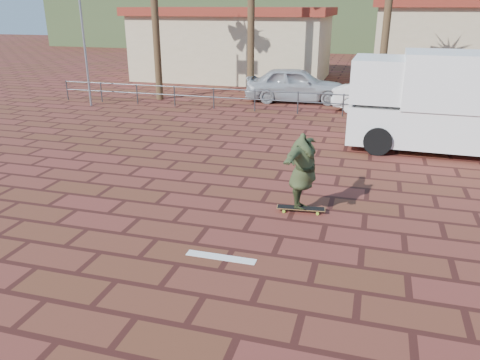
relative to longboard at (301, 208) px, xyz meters
The scene contains 13 objects.
ground 2.30m from the longboard, 143.74° to the right, with size 120.00×120.00×0.00m, color maroon.
paint_stripe 2.81m from the longboard, 114.29° to the right, with size 1.40×0.22×0.01m, color white.
guardrail 10.82m from the longboard, 99.89° to the left, with size 24.06×0.06×1.00m.
flagpole 15.85m from the longboard, 140.59° to the left, with size 1.30×0.10×8.00m.
building_west 22.19m from the longboard, 110.84° to the left, with size 12.60×7.60×4.50m.
building_east 23.59m from the longboard, 74.82° to the left, with size 10.60×6.60×5.00m.
hill_front 48.76m from the longboard, 92.18° to the left, with size 70.00×18.00×6.00m, color #384C28.
hill_back 59.75m from the longboard, 113.59° to the left, with size 35.00×14.00×8.00m, color #384C28.
longboard is the anchor object (origin of this frame).
skateboarder 0.93m from the longboard, behind, with size 2.23×0.61×1.82m, color #343F21.
campervan 7.61m from the longboard, 59.18° to the left, with size 6.27×2.85×3.22m.
car_silver 13.74m from the longboard, 100.28° to the left, with size 2.03×5.04×1.72m, color #B0B3B7.
car_white 11.81m from the longboard, 80.66° to the left, with size 1.59×4.55×1.50m, color white.
Camera 1 is at (3.27, -8.79, 4.61)m, focal length 35.00 mm.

